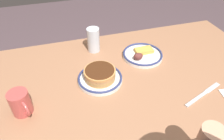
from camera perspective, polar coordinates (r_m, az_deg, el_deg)
The scene contains 6 objects.
dining_table at distance 1.06m, azimuth 4.65°, elevation -5.13°, with size 1.45×0.82×0.72m.
plate_near_main at distance 1.13m, azimuth 8.29°, elevation 4.19°, with size 0.21×0.21×0.05m.
plate_center_pancakes at distance 0.96m, azimuth -3.30°, elevation -1.73°, with size 0.21×0.21×0.06m.
coffee_mug at distance 0.88m, azimuth -23.70°, elevation -8.22°, with size 0.08×0.11×0.10m.
drinking_glass at distance 1.15m, azimuth -5.08°, elevation 7.92°, with size 0.07×0.07×0.13m.
butter_knife at distance 0.99m, azimuth 23.65°, elevation -6.07°, with size 0.22×0.09×0.01m.
Camera 1 is at (0.30, 0.70, 1.38)m, focal length 33.46 mm.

